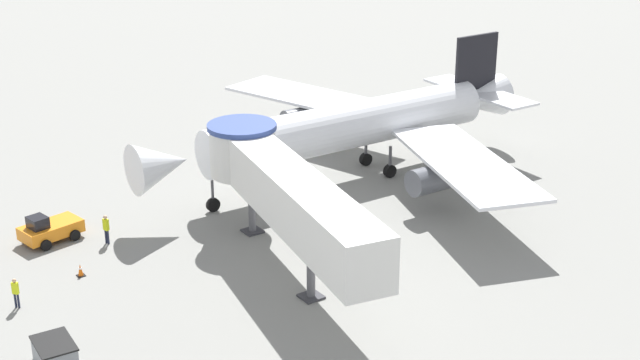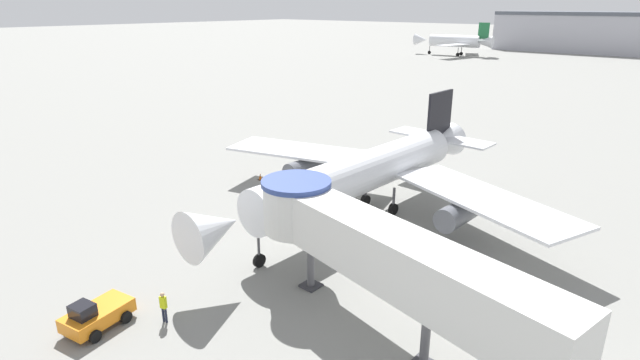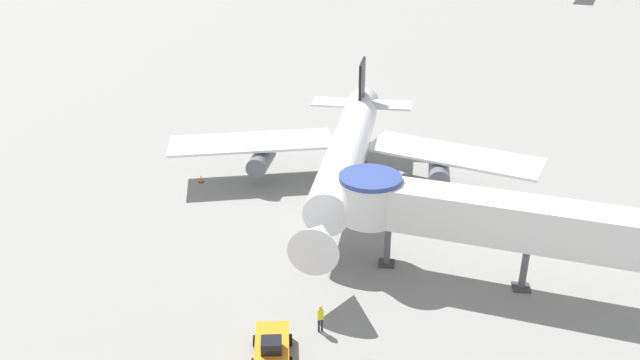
{
  "view_description": "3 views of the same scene",
  "coord_description": "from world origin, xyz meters",
  "px_view_note": "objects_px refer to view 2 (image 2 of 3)",
  "views": [
    {
      "loc": [
        45.82,
        -30.29,
        22.35
      ],
      "look_at": [
        4.42,
        -0.85,
        2.37
      ],
      "focal_mm": 50.0,
      "sensor_mm": 36.0,
      "label": 1
    },
    {
      "loc": [
        21.51,
        -24.93,
        15.96
      ],
      "look_at": [
        -1.22,
        1.44,
        3.67
      ],
      "focal_mm": 28.0,
      "sensor_mm": 36.0,
      "label": 2
    },
    {
      "loc": [
        4.36,
        -41.9,
        22.79
      ],
      "look_at": [
        -1.29,
        0.57,
        3.17
      ],
      "focal_mm": 35.0,
      "sensor_mm": 36.0,
      "label": 3
    }
  ],
  "objects_px": {
    "main_airplane": "(367,172)",
    "traffic_cone_port_wing": "(260,177)",
    "jet_bridge": "(367,244)",
    "ground_crew_wing_walker": "(163,305)",
    "pushback_tug_orange": "(96,315)",
    "background_jet_green_tail": "(456,41)"
  },
  "relations": [
    {
      "from": "pushback_tug_orange",
      "to": "background_jet_green_tail",
      "type": "distance_m",
      "value": 157.29
    },
    {
      "from": "jet_bridge",
      "to": "main_airplane",
      "type": "bearing_deg",
      "value": 137.07
    },
    {
      "from": "main_airplane",
      "to": "background_jet_green_tail",
      "type": "xyz_separation_m",
      "value": [
        -55.43,
        126.94,
        0.96
      ]
    },
    {
      "from": "main_airplane",
      "to": "background_jet_green_tail",
      "type": "distance_m",
      "value": 138.52
    },
    {
      "from": "jet_bridge",
      "to": "ground_crew_wing_walker",
      "type": "height_order",
      "value": "jet_bridge"
    },
    {
      "from": "pushback_tug_orange",
      "to": "traffic_cone_port_wing",
      "type": "xyz_separation_m",
      "value": [
        -10.69,
        21.42,
        -0.41
      ]
    },
    {
      "from": "main_airplane",
      "to": "background_jet_green_tail",
      "type": "height_order",
      "value": "background_jet_green_tail"
    },
    {
      "from": "jet_bridge",
      "to": "traffic_cone_port_wing",
      "type": "distance_m",
      "value": 24.72
    },
    {
      "from": "pushback_tug_orange",
      "to": "background_jet_green_tail",
      "type": "height_order",
      "value": "background_jet_green_tail"
    },
    {
      "from": "pushback_tug_orange",
      "to": "jet_bridge",
      "type": "bearing_deg",
      "value": 31.25
    },
    {
      "from": "main_airplane",
      "to": "traffic_cone_port_wing",
      "type": "relative_size",
      "value": 45.73
    },
    {
      "from": "jet_bridge",
      "to": "background_jet_green_tail",
      "type": "relative_size",
      "value": 0.67
    },
    {
      "from": "jet_bridge",
      "to": "background_jet_green_tail",
      "type": "distance_m",
      "value": 152.56
    },
    {
      "from": "traffic_cone_port_wing",
      "to": "main_airplane",
      "type": "bearing_deg",
      "value": -2.03
    },
    {
      "from": "pushback_tug_orange",
      "to": "ground_crew_wing_walker",
      "type": "bearing_deg",
      "value": 37.76
    },
    {
      "from": "main_airplane",
      "to": "ground_crew_wing_walker",
      "type": "height_order",
      "value": "main_airplane"
    },
    {
      "from": "main_airplane",
      "to": "ground_crew_wing_walker",
      "type": "relative_size",
      "value": 17.95
    },
    {
      "from": "traffic_cone_port_wing",
      "to": "ground_crew_wing_walker",
      "type": "height_order",
      "value": "ground_crew_wing_walker"
    },
    {
      "from": "traffic_cone_port_wing",
      "to": "pushback_tug_orange",
      "type": "bearing_deg",
      "value": -63.49
    },
    {
      "from": "jet_bridge",
      "to": "traffic_cone_port_wing",
      "type": "height_order",
      "value": "jet_bridge"
    },
    {
      "from": "ground_crew_wing_walker",
      "to": "traffic_cone_port_wing",
      "type": "bearing_deg",
      "value": -72.92
    },
    {
      "from": "main_airplane",
      "to": "pushback_tug_orange",
      "type": "height_order",
      "value": "main_airplane"
    }
  ]
}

